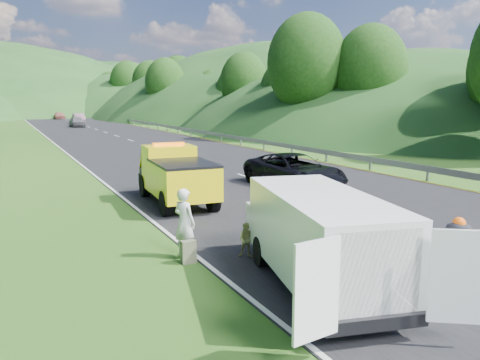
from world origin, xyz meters
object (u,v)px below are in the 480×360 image
tow_truck (176,175)px  white_van (318,234)px  suitcase (188,252)px  passing_suv (294,187)px  child (247,258)px  worker (452,309)px  woman (185,257)px

tow_truck → white_van: bearing=-86.0°
suitcase → passing_suv: size_ratio=0.11×
white_van → child: (-0.46, 2.32, -1.16)m
passing_suv → worker: bearing=-113.0°
suitcase → child: bearing=-11.2°
passing_suv → tow_truck: bearing=-176.7°
child → suitcase: suitcase is taller
tow_truck → child: 6.86m
white_van → child: white_van is taller
tow_truck → suitcase: (-1.96, -6.46, -0.82)m
suitcase → white_van: bearing=-53.6°
worker → woman: bearing=129.6°
woman → passing_suv: 10.22m
suitcase → worker: bearing=-52.6°
woman → worker: bearing=-171.4°
worker → suitcase: worker is taller
worker → passing_suv: bearing=75.7°
passing_suv → suitcase: bearing=-140.9°
worker → white_van: bearing=134.0°
white_van → passing_suv: 11.45m
white_van → woman: bearing=135.4°
woman → tow_truck: bearing=-43.0°
woman → child: woman is taller
child → worker: (2.13, -4.40, 0.00)m
tow_truck → white_van: (-0.04, -9.07, 0.06)m
white_van → suitcase: bearing=140.9°
worker → tow_truck: bearing=103.6°
worker → suitcase: size_ratio=2.97×
tow_truck → woman: size_ratio=3.06×
child → worker: worker is taller
tow_truck → worker: tow_truck is taller
woman → passing_suv: size_ratio=0.33×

